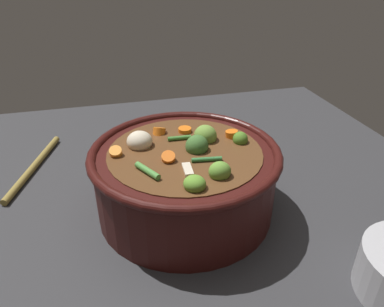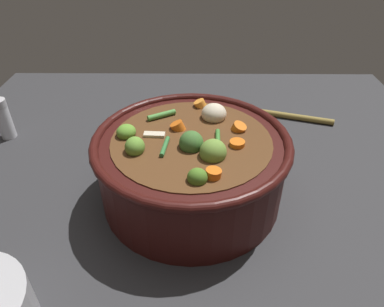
# 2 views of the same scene
# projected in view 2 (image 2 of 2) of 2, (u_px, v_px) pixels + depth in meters

# --- Properties ---
(ground_plane) EXTENTS (1.10, 1.10, 0.00)m
(ground_plane) POSITION_uv_depth(u_px,v_px,m) (191.00, 195.00, 0.62)
(ground_plane) COLOR #2D2D30
(cooking_pot) EXTENTS (0.32, 0.32, 0.15)m
(cooking_pot) POSITION_uv_depth(u_px,v_px,m) (191.00, 166.00, 0.58)
(cooking_pot) COLOR #38110F
(cooking_pot) RESTS_ON ground_plane
(wooden_spoon) EXTENTS (0.22, 0.25, 0.02)m
(wooden_spoon) POSITION_uv_depth(u_px,v_px,m) (275.00, 131.00, 0.78)
(wooden_spoon) COLOR olive
(wooden_spoon) RESTS_ON ground_plane
(salt_shaker) EXTENTS (0.03, 0.03, 0.09)m
(salt_shaker) POSITION_uv_depth(u_px,v_px,m) (3.00, 119.00, 0.75)
(salt_shaker) COLOR silver
(salt_shaker) RESTS_ON ground_plane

